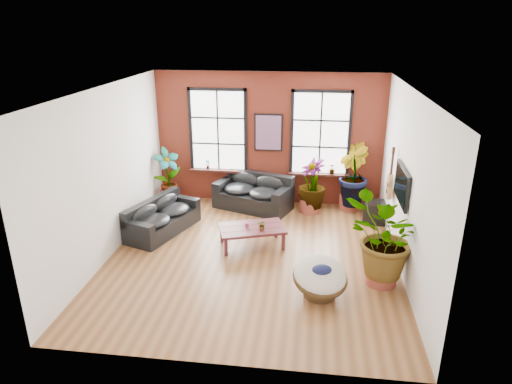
# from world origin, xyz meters

# --- Properties ---
(room) EXTENTS (6.04, 6.54, 3.54)m
(room) POSITION_xyz_m (0.00, 0.15, 1.75)
(room) COLOR brown
(room) RESTS_ON ground
(sofa_back) EXTENTS (2.18, 1.58, 0.91)m
(sofa_back) POSITION_xyz_m (-0.32, 2.73, 0.41)
(sofa_back) COLOR black
(sofa_back) RESTS_ON ground
(sofa_left) EXTENTS (1.43, 2.11, 0.77)m
(sofa_left) POSITION_xyz_m (-2.30, 0.99, 0.35)
(sofa_left) COLOR black
(sofa_left) RESTS_ON ground
(coffee_table) EXTENTS (1.60, 1.23, 0.55)m
(coffee_table) POSITION_xyz_m (-0.08, 0.51, 0.40)
(coffee_table) COLOR #4A1A20
(coffee_table) RESTS_ON ground
(papasan_chair) EXTENTS (1.24, 1.25, 0.74)m
(papasan_chair) POSITION_xyz_m (1.40, -1.28, 0.38)
(papasan_chair) COLOR #432D18
(papasan_chair) RESTS_ON ground
(poster) EXTENTS (0.74, 0.06, 0.98)m
(poster) POSITION_xyz_m (0.00, 3.18, 1.95)
(poster) COLOR black
(poster) RESTS_ON room
(tv_wall_unit) EXTENTS (0.13, 1.86, 1.20)m
(tv_wall_unit) POSITION_xyz_m (2.93, 0.60, 1.54)
(tv_wall_unit) COLOR black
(tv_wall_unit) RESTS_ON room
(media_box) EXTENTS (0.69, 0.60, 0.53)m
(media_box) POSITION_xyz_m (2.79, 2.18, 0.26)
(media_box) COLOR black
(media_box) RESTS_ON ground
(pot_back_left) EXTENTS (0.67, 0.67, 0.38)m
(pot_back_left) POSITION_xyz_m (-2.63, 2.71, 0.19)
(pot_back_left) COLOR brown
(pot_back_left) RESTS_ON ground
(pot_back_right) EXTENTS (0.52, 0.52, 0.38)m
(pot_back_right) POSITION_xyz_m (2.19, 2.94, 0.19)
(pot_back_right) COLOR brown
(pot_back_right) RESTS_ON ground
(pot_right_wall) EXTENTS (0.74, 0.74, 0.42)m
(pot_right_wall) POSITION_xyz_m (2.56, -0.71, 0.21)
(pot_right_wall) COLOR brown
(pot_right_wall) RESTS_ON ground
(pot_mid) EXTENTS (0.58, 0.58, 0.38)m
(pot_mid) POSITION_xyz_m (1.15, 2.61, 0.19)
(pot_mid) COLOR brown
(pot_mid) RESTS_ON ground
(floor_plant_back_left) EXTENTS (0.89, 0.88, 1.42)m
(floor_plant_back_left) POSITION_xyz_m (-2.64, 2.68, 0.86)
(floor_plant_back_left) COLOR #164211
(floor_plant_back_left) RESTS_ON ground
(floor_plant_back_right) EXTENTS (1.03, 1.12, 1.64)m
(floor_plant_back_right) POSITION_xyz_m (2.20, 2.94, 0.97)
(floor_plant_back_right) COLOR #164211
(floor_plant_back_right) RESTS_ON ground
(floor_plant_right_wall) EXTENTS (1.87, 1.89, 1.59)m
(floor_plant_right_wall) POSITION_xyz_m (2.56, -0.74, 0.95)
(floor_plant_right_wall) COLOR #164211
(floor_plant_right_wall) RESTS_ON ground
(floor_plant_mid) EXTENTS (1.00, 1.00, 1.30)m
(floor_plant_mid) POSITION_xyz_m (1.19, 2.62, 0.79)
(floor_plant_mid) COLOR #164211
(floor_plant_mid) RESTS_ON ground
(table_plant) EXTENTS (0.24, 0.22, 0.23)m
(table_plant) POSITION_xyz_m (0.16, 0.41, 0.57)
(table_plant) COLOR #164211
(table_plant) RESTS_ON coffee_table
(sill_plant_left) EXTENTS (0.17, 0.17, 0.27)m
(sill_plant_left) POSITION_xyz_m (-1.65, 3.13, 1.04)
(sill_plant_left) COLOR #164211
(sill_plant_left) RESTS_ON room
(sill_plant_right) EXTENTS (0.19, 0.19, 0.27)m
(sill_plant_right) POSITION_xyz_m (1.70, 3.13, 1.04)
(sill_plant_right) COLOR #164211
(sill_plant_right) RESTS_ON room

